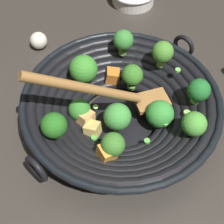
% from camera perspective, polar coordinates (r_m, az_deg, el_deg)
% --- Properties ---
extents(ground_plane, '(4.00, 4.00, 0.00)m').
position_cam_1_polar(ground_plane, '(0.68, 1.49, -1.63)').
color(ground_plane, '#332D28').
extents(wok, '(0.40, 0.40, 0.20)m').
position_cam_1_polar(wok, '(0.63, 1.63, 1.30)').
color(wok, black).
rests_on(wok, ground).
extents(garlic_bulb, '(0.04, 0.04, 0.04)m').
position_cam_1_polar(garlic_bulb, '(0.84, -13.18, 12.53)').
color(garlic_bulb, silver).
rests_on(garlic_bulb, ground).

